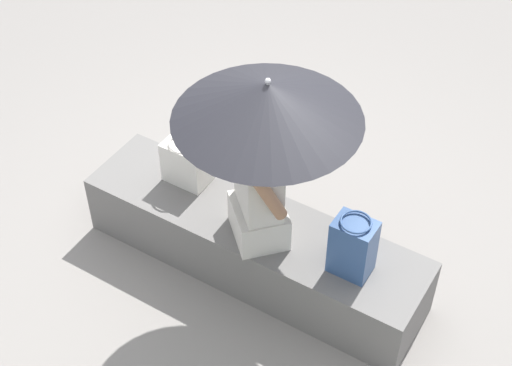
% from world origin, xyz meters
% --- Properties ---
extents(ground_plane, '(14.00, 14.00, 0.00)m').
position_xyz_m(ground_plane, '(0.00, 0.00, 0.00)').
color(ground_plane, gray).
extents(stone_bench, '(2.13, 0.53, 0.42)m').
position_xyz_m(stone_bench, '(0.00, 0.00, 0.21)').
color(stone_bench, slate).
rests_on(stone_bench, ground).
extents(person_seated, '(0.48, 0.47, 0.90)m').
position_xyz_m(person_seated, '(-0.08, 0.07, 0.80)').
color(person_seated, beige).
rests_on(person_seated, stone_bench).
extents(parasol, '(0.97, 0.97, 1.09)m').
position_xyz_m(parasol, '(-0.12, 0.06, 1.37)').
color(parasol, '#B7B7BC').
rests_on(parasol, stone_bench).
extents(handbag_black, '(0.27, 0.20, 0.30)m').
position_xyz_m(handbag_black, '(0.53, -0.09, 0.56)').
color(handbag_black, silver).
rests_on(handbag_black, stone_bench).
extents(tote_bag_canvas, '(0.22, 0.17, 0.38)m').
position_xyz_m(tote_bag_canvas, '(-0.65, 0.04, 0.60)').
color(tote_bag_canvas, '#335184').
rests_on(tote_bag_canvas, stone_bench).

